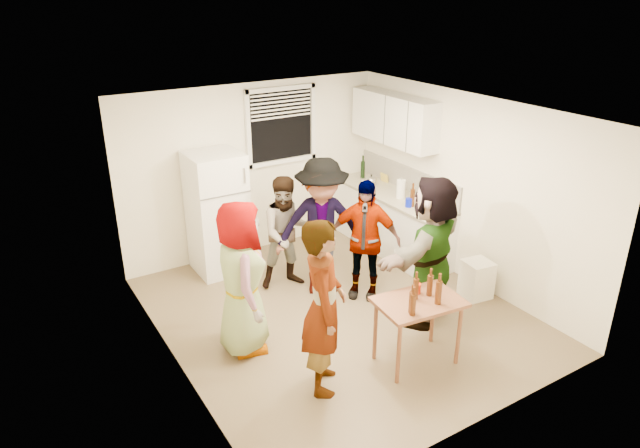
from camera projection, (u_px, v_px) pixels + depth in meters
room at (338, 314)px, 7.02m from camera, size 4.00×4.50×2.50m
window at (281, 126)px, 8.24m from camera, size 1.12×0.10×1.06m
refrigerator at (217, 213)px, 7.80m from camera, size 0.70×0.70×1.70m
counter_lower at (390, 222)px, 8.58m from camera, size 0.60×2.20×0.86m
countertop at (392, 194)px, 8.40m from camera, size 0.64×2.22×0.04m
backsplash at (408, 178)px, 8.46m from camera, size 0.03×2.20×0.36m
upper_cabinets at (394, 119)px, 8.20m from camera, size 0.34×1.60×0.70m
kettle at (371, 185)px, 8.72m from camera, size 0.27×0.25×0.18m
paper_towel at (400, 198)px, 8.21m from camera, size 0.12×0.12×0.27m
wine_bottle at (363, 178)px, 9.05m from camera, size 0.07×0.07×0.27m
beer_bottle_counter at (412, 206)px, 7.90m from camera, size 0.06×0.06×0.25m
blue_cup at (408, 207)px, 7.88m from camera, size 0.09×0.09×0.12m
picture_frame at (384, 178)px, 8.84m from camera, size 0.02×0.16×0.13m
trash_bin at (477, 279)px, 7.32m from camera, size 0.38×0.38×0.49m
serving_table at (415, 360)px, 6.15m from camera, size 0.94×0.68×0.75m
beer_bottle_table at (437, 303)px, 5.80m from camera, size 0.07×0.07×0.25m
red_cup at (416, 293)px, 6.00m from camera, size 0.08×0.08×0.11m
guest_grey at (246, 346)px, 6.38m from camera, size 1.90×1.28×0.55m
guest_stripe at (323, 384)px, 5.79m from camera, size 1.89×1.48×0.43m
guest_back_left at (289, 284)px, 7.70m from camera, size 1.06×1.65×0.58m
guest_back_right at (322, 290)px, 7.56m from camera, size 1.84×2.14×0.67m
guest_black at (362, 294)px, 7.46m from camera, size 1.78×1.76×0.38m
guest_orange at (425, 318)px, 6.93m from camera, size 2.25×2.32×0.54m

